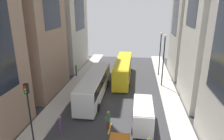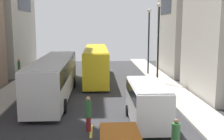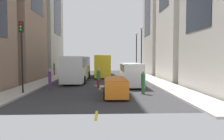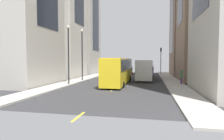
% 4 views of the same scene
% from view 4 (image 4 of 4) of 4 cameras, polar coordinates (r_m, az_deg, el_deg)
% --- Properties ---
extents(ground_plane, '(41.40, 41.40, 0.00)m').
position_cam_4_polar(ground_plane, '(31.93, 3.84, -3.07)').
color(ground_plane, '#333335').
extents(sidewalk_west, '(2.54, 44.00, 0.15)m').
position_cam_4_polar(sidewalk_west, '(31.82, 17.24, -3.08)').
color(sidewalk_west, '#B2ADA3').
rests_on(sidewalk_west, ground).
extents(sidewalk_east, '(2.54, 44.00, 0.15)m').
position_cam_4_polar(sidewalk_east, '(33.70, -8.80, -2.66)').
color(sidewalk_east, '#B2ADA3').
rests_on(sidewalk_east, ground).
extents(lane_stripe_0, '(0.16, 2.00, 0.01)m').
position_cam_4_polar(lane_stripe_0, '(52.75, 6.82, -0.70)').
color(lane_stripe_0, yellow).
rests_on(lane_stripe_0, ground).
extents(lane_stripe_1, '(0.16, 2.00, 0.01)m').
position_cam_4_polar(lane_stripe_1, '(42.32, 5.69, -1.59)').
color(lane_stripe_1, yellow).
rests_on(lane_stripe_1, ground).
extents(lane_stripe_2, '(0.16, 2.00, 0.01)m').
position_cam_4_polar(lane_stripe_2, '(31.93, 3.84, -3.06)').
color(lane_stripe_2, yellow).
rests_on(lane_stripe_2, ground).
extents(lane_stripe_3, '(0.16, 2.00, 0.01)m').
position_cam_4_polar(lane_stripe_3, '(21.65, 0.19, -5.93)').
color(lane_stripe_3, yellow).
rests_on(lane_stripe_3, ground).
extents(lane_stripe_4, '(0.16, 2.00, 0.01)m').
position_cam_4_polar(lane_stripe_4, '(11.75, -10.03, -13.61)').
color(lane_stripe_4, yellow).
rests_on(lane_stripe_4, ground).
extents(building_west_0, '(9.49, 10.39, 22.40)m').
position_cam_4_polar(building_west_0, '(47.48, 23.21, 12.23)').
color(building_west_0, '#937760').
rests_on(building_west_0, ground).
extents(building_east_0, '(9.90, 9.23, 25.12)m').
position_cam_4_polar(building_east_0, '(49.28, -10.53, 13.67)').
color(building_east_0, '#B7B2A8').
rests_on(building_east_0, ground).
extents(city_bus_white, '(2.80, 12.81, 3.35)m').
position_cam_4_polar(city_bus_white, '(34.58, 9.78, 0.69)').
color(city_bus_white, silver).
rests_on(city_bus_white, ground).
extents(streetcar_yellow, '(2.70, 12.82, 3.59)m').
position_cam_4_polar(streetcar_yellow, '(27.17, 2.03, 0.37)').
color(streetcar_yellow, yellow).
rests_on(streetcar_yellow, ground).
extents(delivery_van_white, '(2.25, 5.23, 2.58)m').
position_cam_4_polar(delivery_van_white, '(41.69, 0.85, 0.43)').
color(delivery_van_white, white).
rests_on(delivery_van_white, ground).
extents(car_orange_0, '(1.93, 4.49, 1.52)m').
position_cam_4_polar(car_orange_0, '(47.25, 4.65, -0.03)').
color(car_orange_0, orange).
rests_on(car_orange_0, ground).
extents(pedestrian_crossing_near, '(0.36, 0.36, 2.10)m').
position_cam_4_polar(pedestrian_crossing_near, '(42.26, 5.90, -0.08)').
color(pedestrian_crossing_near, maroon).
rests_on(pedestrian_crossing_near, ground).
extents(pedestrian_waiting_curb, '(0.29, 0.29, 2.09)m').
position_cam_4_polar(pedestrian_waiting_curb, '(43.59, 12.16, -0.03)').
color(pedestrian_waiting_curb, '#593372').
rests_on(pedestrian_waiting_curb, ground).
extents(pedestrian_walking_far, '(0.29, 0.29, 2.22)m').
position_cam_4_polar(pedestrian_walking_far, '(27.12, 20.08, -1.40)').
color(pedestrian_walking_far, '#593372').
rests_on(pedestrian_walking_far, ground).
extents(pedestrian_crossing_mid, '(0.38, 0.38, 2.01)m').
position_cam_4_polar(pedestrian_crossing_mid, '(46.51, 1.43, 0.13)').
color(pedestrian_crossing_mid, '#336B38').
rests_on(pedestrian_crossing_mid, ground).
extents(traffic_light_near_corner, '(0.32, 0.44, 6.08)m').
position_cam_4_polar(traffic_light_near_corner, '(45.72, 14.41, 4.13)').
color(traffic_light_near_corner, black).
rests_on(traffic_light_near_corner, ground).
extents(streetlamp_near, '(0.44, 0.44, 7.85)m').
position_cam_4_polar(streetlamp_near, '(26.38, -12.91, 6.24)').
color(streetlamp_near, black).
rests_on(streetlamp_near, ground).
extents(streetlamp_far, '(0.44, 0.44, 8.15)m').
position_cam_4_polar(streetlamp_far, '(31.25, -8.94, 6.04)').
color(streetlamp_far, black).
rests_on(streetlamp_far, ground).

